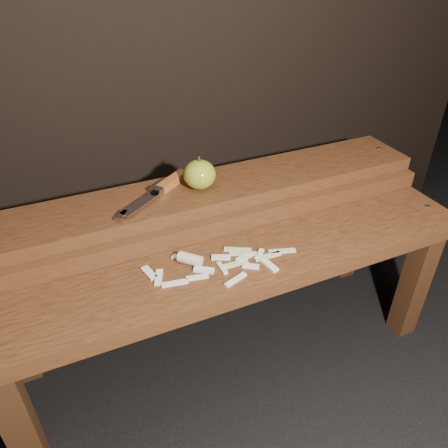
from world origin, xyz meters
name	(u,v)px	position (x,y,z in m)	size (l,w,h in m)	color
ground	(232,361)	(0.00, 0.00, 0.00)	(60.00, 60.00, 0.00)	black
bench_front_tier	(245,284)	(0.00, -0.06, 0.35)	(1.20, 0.20, 0.42)	#391E0E
bench_rear_tier	(208,215)	(0.00, 0.17, 0.41)	(1.20, 0.21, 0.50)	#391E0E
apple	(200,175)	(-0.02, 0.17, 0.54)	(0.08, 0.08, 0.09)	olive
knife	(164,187)	(-0.11, 0.19, 0.51)	(0.22, 0.16, 0.02)	#984E21
apple_scraps	(211,263)	(-0.08, -0.04, 0.43)	(0.35, 0.15, 0.03)	beige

